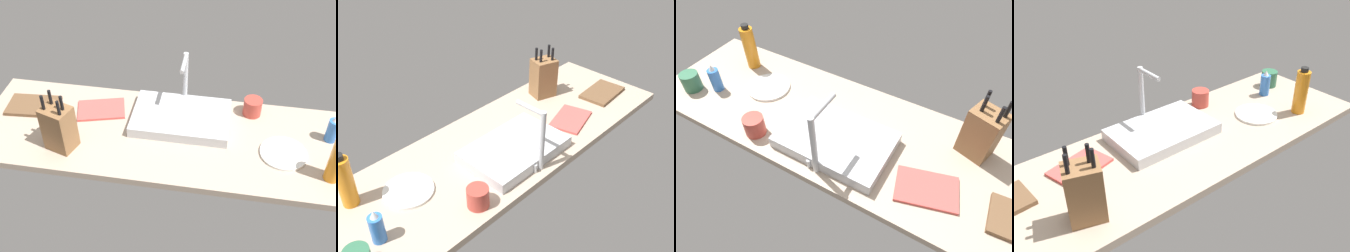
{
  "view_description": "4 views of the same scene",
  "coord_description": "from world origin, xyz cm",
  "views": [
    {
      "loc": [
        18.89,
        -143.86,
        139.37
      ],
      "look_at": [
        -4.81,
        -3.46,
        11.86
      ],
      "focal_mm": 45.96,
      "sensor_mm": 36.0,
      "label": 1
    },
    {
      "loc": [
        104.79,
        106.04,
        117.26
      ],
      "look_at": [
        -4.05,
        1.33,
        13.05
      ],
      "focal_mm": 42.82,
      "sensor_mm": 36.0,
      "label": 2
    },
    {
      "loc": [
        -44.02,
        77.26,
        100.04
      ],
      "look_at": [
        -1.07,
        3.77,
        9.03
      ],
      "focal_mm": 32.12,
      "sensor_mm": 36.0,
      "label": 3
    },
    {
      "loc": [
        -86.37,
        -109.04,
        97.09
      ],
      "look_at": [
        5.17,
        3.07,
        9.73
      ],
      "focal_mm": 40.73,
      "sensor_mm": 36.0,
      "label": 4
    }
  ],
  "objects": [
    {
      "name": "sink_basin",
      "position": [
        -0.76,
        9.79,
        6.07
      ],
      "size": [
        45.67,
        29.74,
        5.14
      ],
      "primitive_type": "cube",
      "color": "#B7BABF",
      "rests_on": "countertop_slab"
    },
    {
      "name": "soap_bottle",
      "position": [
        68.1,
        8.73,
        9.66
      ],
      "size": [
        5.26,
        5.26,
        14.13
      ],
      "color": "blue",
      "rests_on": "countertop_slab"
    },
    {
      "name": "coffee_mug",
      "position": [
        32.45,
        21.48,
        7.76
      ],
      "size": [
        8.85,
        8.85,
        8.53
      ],
      "primitive_type": "cylinder",
      "color": "#B23D33",
      "rests_on": "countertop_slab"
    },
    {
      "name": "knife_block",
      "position": [
        -50.87,
        -15.23,
        14.49
      ],
      "size": [
        14.75,
        13.4,
        28.27
      ],
      "rotation": [
        0.0,
        0.0,
        -0.32
      ],
      "color": "brown",
      "rests_on": "countertop_slab"
    },
    {
      "name": "water_bottle",
      "position": [
        66.13,
        -15.06,
        14.75
      ],
      "size": [
        6.6,
        6.6,
        23.98
      ],
      "color": "orange",
      "rests_on": "countertop_slab"
    },
    {
      "name": "countertop_slab",
      "position": [
        0.0,
        0.0,
        1.75
      ],
      "size": [
        191.13,
        59.81,
        3.5
      ],
      "primitive_type": "cube",
      "color": "tan",
      "rests_on": "ground"
    },
    {
      "name": "dish_towel",
      "position": [
        -40.72,
        11.71,
        4.1
      ],
      "size": [
        26.05,
        20.86,
        1.2
      ],
      "primitive_type": "cube",
      "rotation": [
        0.0,
        0.0,
        0.27
      ],
      "color": "#CC4C47",
      "rests_on": "countertop_slab"
    },
    {
      "name": "faucet",
      "position": [
        -0.91,
        23.19,
        20.66
      ],
      "size": [
        5.5,
        15.34,
        28.9
      ],
      "color": "#B7BABF",
      "rests_on": "countertop_slab"
    },
    {
      "name": "dinner_plate",
      "position": [
        46.97,
        -4.28,
        4.1
      ],
      "size": [
        20.73,
        20.73,
        1.2
      ],
      "primitive_type": "cylinder",
      "color": "white",
      "rests_on": "countertop_slab"
    },
    {
      "name": "ceramic_cup",
      "position": [
        79.03,
        14.74,
        7.93
      ],
      "size": [
        8.85,
        8.85,
        8.86
      ],
      "primitive_type": "cylinder",
      "color": "#2D6647",
      "rests_on": "countertop_slab"
    }
  ]
}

